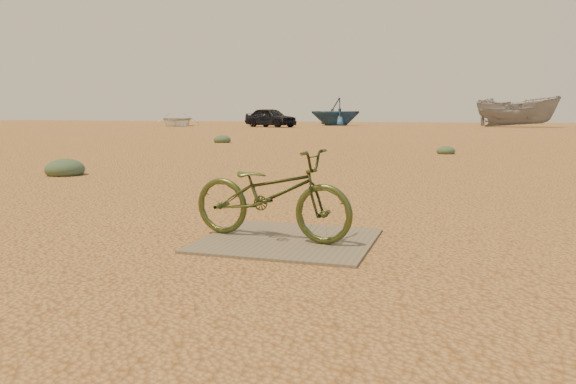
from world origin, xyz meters
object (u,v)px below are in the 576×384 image
(boat_near_left, at_px, (177,120))
(boat_mid_right, at_px, (517,112))
(plywood_board, at_px, (288,240))
(car, at_px, (270,117))
(boat_far_left, at_px, (336,112))
(bicycle, at_px, (271,194))

(boat_near_left, relative_size, boat_mid_right, 0.84)
(plywood_board, distance_m, car, 37.66)
(plywood_board, bearing_deg, boat_near_left, 119.70)
(car, xyz_separation_m, boat_near_left, (-8.37, 0.97, -0.20))
(boat_far_left, bearing_deg, bicycle, -26.08)
(bicycle, bearing_deg, boat_far_left, 19.40)
(boat_far_left, bearing_deg, car, -66.57)
(car, height_order, boat_mid_right, boat_mid_right)
(bicycle, distance_m, boat_far_left, 42.94)
(boat_near_left, xyz_separation_m, boat_mid_right, (25.97, 4.52, 0.63))
(plywood_board, height_order, bicycle, bicycle)
(boat_far_left, xyz_separation_m, boat_mid_right, (14.04, -1.00, -0.02))
(boat_mid_right, bearing_deg, boat_near_left, 111.64)
(plywood_board, bearing_deg, bicycle, -174.09)
(bicycle, relative_size, boat_far_left, 0.33)
(boat_mid_right, bearing_deg, boat_far_left, 97.71)
(bicycle, relative_size, car, 0.35)
(car, relative_size, boat_far_left, 0.95)
(bicycle, xyz_separation_m, car, (-12.30, 35.55, 0.31))
(boat_near_left, relative_size, boat_far_left, 1.13)
(bicycle, bearing_deg, boat_mid_right, 0.29)
(plywood_board, relative_size, boat_near_left, 0.29)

